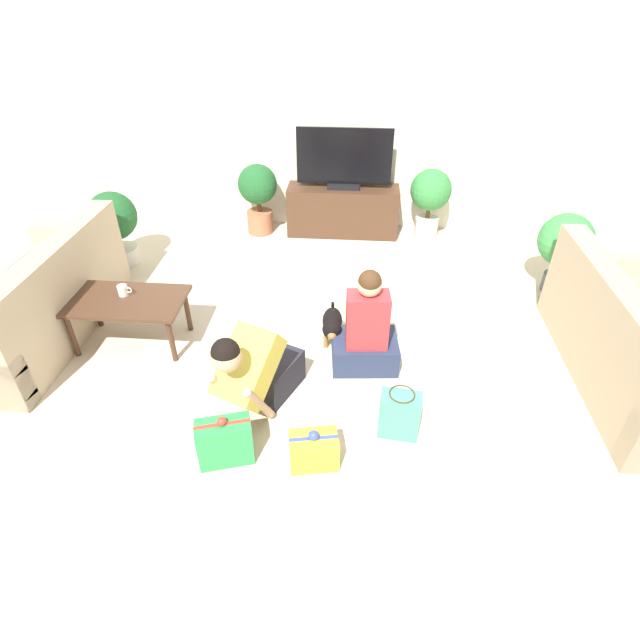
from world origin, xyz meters
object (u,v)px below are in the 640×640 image
Objects in this scene: sofa_right at (633,347)px; gift_bag_a at (399,414)px; coffee_table at (127,305)px; potted_plant_back_left at (258,192)px; potted_plant_back_right at (430,196)px; tv_console at (343,211)px; tv at (344,162)px; dog at (332,324)px; potted_plant_corner_left at (114,222)px; person_sitting at (366,333)px; gift_box_b at (314,450)px; sofa_left at (38,304)px; potted_plant_corner_right at (565,243)px; person_kneeling at (256,370)px; gift_box_a at (225,442)px; mug at (123,290)px.

sofa_right reaches higher than gift_bag_a.
coffee_table is 2.39m from potted_plant_back_left.
coffee_table is 1.15× the size of potted_plant_back_right.
tv is at bearing 0.00° from tv_console.
gift_bag_a is at bearing -64.33° from dog.
potted_plant_corner_left is 3.07m from person_sitting.
sofa_right is at bearing 23.57° from gift_box_b.
sofa_left is 4.84m from sofa_right.
sofa_right is at bearing -36.25° from potted_plant_back_left.
potted_plant_back_right is at bearing 40.36° from coffee_table.
person_sitting is at bearing -43.89° from dog.
sofa_right is at bearing 87.53° from sofa_left.
tv reaches higher than potted_plant_corner_right.
person_kneeling is (1.89, -2.07, -0.12)m from potted_plant_corner_left.
tv_console is 3.58m from gift_box_a.
gift_box_a is (-0.62, -1.29, -0.05)m from dog.
potted_plant_back_right is 2.42× the size of gift_box_b.
potted_plant_corner_right is (-0.15, 1.32, 0.22)m from sofa_right.
potted_plant_back_left is 2.22× the size of gift_bag_a.
sofa_right is 3.71× the size of dog.
mug is at bearing 143.94° from gift_box_b.
potted_plant_corner_left is at bearing 132.53° from gift_box_b.
tv_console is at bearing -88.27° from person_sitting.
sofa_left is 2.29m from gift_box_a.
tv is 1.30× the size of potted_plant_back_right.
sofa_right reaches higher than potted_plant_back_right.
gift_box_b is at bearing 67.68° from person_sitting.
sofa_right is 4.01m from coffee_table.
gift_bag_a is at bearing 112.13° from sofa_right.
dog is at bearing -28.28° from potted_plant_corner_left.
sofa_right is 4.93m from potted_plant_corner_left.
gift_bag_a is (0.56, 0.30, 0.06)m from gift_box_b.
potted_plant_back_left reaches higher than mug.
sofa_left is 2.15× the size of person_sitting.
person_kneeling is (-2.80, -0.55, 0.05)m from sofa_right.
tv_console is (2.52, 2.27, -0.02)m from sofa_left.
person_sitting is 1.09m from gift_box_b.
mug is at bearing -140.82° from potted_plant_back_right.
potted_plant_back_left is (-2.01, 0.00, -0.02)m from potted_plant_back_right.
potted_plant_back_left reaches higher than person_kneeling.
gift_box_b is (-0.32, -1.02, -0.20)m from person_sitting.
person_sitting is (2.81, -0.21, 0.01)m from sofa_left.
potted_plant_back_right is at bearing 87.44° from person_kneeling.
potted_plant_back_left reaches higher than potted_plant_corner_left.
coffee_table is 2.39m from gift_bag_a.
mug is (0.65, -1.32, 0.01)m from potted_plant_corner_left.
coffee_table reaches higher than gift_box_a.
coffee_table is 1.19× the size of potted_plant_corner_left.
sofa_left and sofa_right have the same top height.
sofa_right is 1.48× the size of tv_console.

